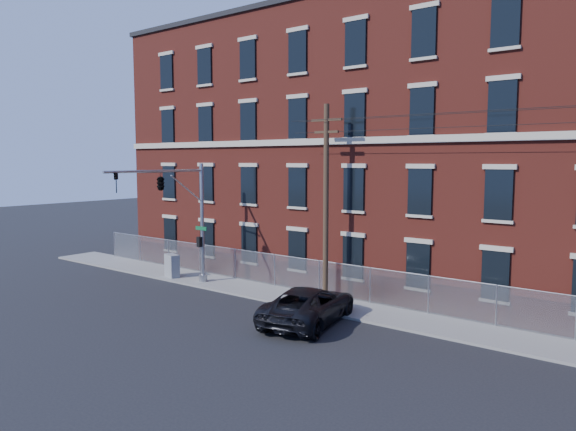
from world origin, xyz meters
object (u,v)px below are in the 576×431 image
(traffic_signal_mast, at_px, (171,195))
(pickup_truck, at_px, (309,305))
(utility_pole_near, at_px, (326,199))
(utility_cabinet, at_px, (172,266))

(traffic_signal_mast, distance_m, pickup_truck, 10.57)
(utility_pole_near, bearing_deg, traffic_signal_mast, -156.86)
(pickup_truck, distance_m, utility_cabinet, 12.17)
(pickup_truck, xyz_separation_m, utility_cabinet, (-11.97, 2.22, -0.00))
(pickup_truck, bearing_deg, traffic_signal_mast, -12.51)
(traffic_signal_mast, xyz_separation_m, pickup_truck, (9.53, -0.20, -4.57))
(traffic_signal_mast, height_order, pickup_truck, traffic_signal_mast)
(traffic_signal_mast, bearing_deg, utility_pole_near, 23.14)
(pickup_truck, relative_size, utility_cabinet, 4.23)
(utility_pole_near, distance_m, utility_cabinet, 11.46)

